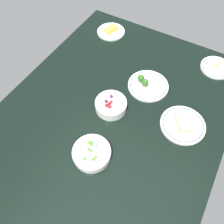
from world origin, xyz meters
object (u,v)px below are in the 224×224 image
object	(u,v)px
bowl_peas	(92,153)
bowl_berries	(111,105)
plate_eggs	(216,67)
plate_broccoli	(148,85)
plate_sandwich	(183,124)
plate_cheese	(111,31)

from	to	relation	value
bowl_peas	bowl_berries	bearing A→B (deg)	-168.19
plate_eggs	bowl_berries	xyz separation A→B (cm)	(55.95, -39.94, 1.75)
plate_broccoli	bowl_berries	xyz separation A→B (cm)	(22.99, -10.35, 1.58)
bowl_peas	plate_sandwich	distance (cm)	47.25
bowl_peas	plate_broccoli	bearing A→B (deg)	174.70
plate_broccoli	plate_eggs	world-z (taller)	plate_broccoli
plate_eggs	plate_sandwich	size ratio (longest dim) A/B	0.82
plate_cheese	plate_sandwich	bearing A→B (deg)	56.20
plate_cheese	bowl_peas	world-z (taller)	bowl_peas
bowl_berries	plate_eggs	bearing A→B (deg)	144.48
plate_eggs	bowl_peas	xyz separation A→B (cm)	(83.16, -34.25, 1.30)
plate_cheese	bowl_berries	distance (cm)	62.28
plate_broccoli	plate_eggs	xyz separation A→B (cm)	(-32.96, 29.59, -0.17)
plate_broccoli	plate_eggs	size ratio (longest dim) A/B	1.23
plate_eggs	plate_sandwich	distance (cm)	47.41
plate_broccoli	bowl_berries	world-z (taller)	plate_broccoli
plate_broccoli	plate_cheese	world-z (taller)	plate_broccoli
plate_broccoli	plate_eggs	distance (cm)	44.30
plate_eggs	bowl_berries	bearing A→B (deg)	-35.52
plate_eggs	plate_sandwich	xyz separation A→B (cm)	(47.28, -3.53, 0.06)
plate_broccoli	plate_eggs	bearing A→B (deg)	138.08
plate_cheese	plate_eggs	bearing A→B (deg)	91.65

